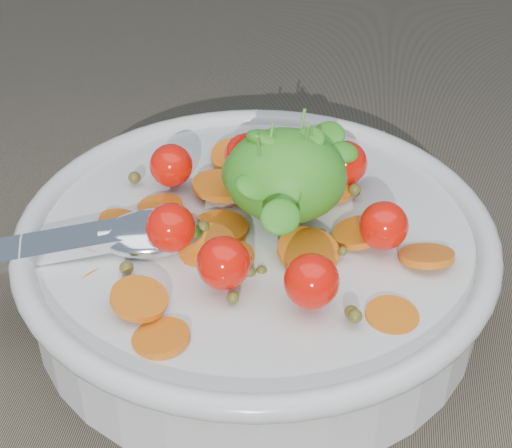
# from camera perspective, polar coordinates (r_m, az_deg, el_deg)

# --- Properties ---
(ground) EXTENTS (6.00, 6.00, 0.00)m
(ground) POSITION_cam_1_polar(r_m,az_deg,el_deg) (0.49, -3.45, -6.68)
(ground) COLOR brown
(ground) RESTS_ON ground
(bowl) EXTENTS (0.31, 0.29, 0.12)m
(bowl) POSITION_cam_1_polar(r_m,az_deg,el_deg) (0.48, 0.01, -2.21)
(bowl) COLOR silver
(bowl) RESTS_ON ground
(napkin) EXTENTS (0.17, 0.15, 0.01)m
(napkin) POSITION_cam_1_polar(r_m,az_deg,el_deg) (0.61, 3.50, 3.37)
(napkin) COLOR white
(napkin) RESTS_ON ground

